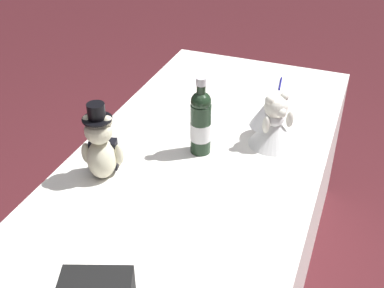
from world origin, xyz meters
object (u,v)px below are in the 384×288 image
Objects in this scene: champagne_bottle at (201,122)px; signing_pen at (280,83)px; teddy_bear_bride at (272,122)px; teddy_bear_groom at (101,147)px.

signing_pen is at bearing -13.22° from champagne_bottle.
teddy_bear_bride reaches higher than signing_pen.
teddy_bear_bride is at bearing -49.89° from teddy_bear_groom.
signing_pen is at bearing 8.21° from teddy_bear_bride.
champagne_bottle is (-0.16, 0.24, 0.04)m from teddy_bear_bride.
teddy_bear_groom is at bearing 134.51° from champagne_bottle.
champagne_bottle is (0.27, -0.27, 0.01)m from teddy_bear_groom.
teddy_bear_bride is at bearing -171.79° from signing_pen.
teddy_bear_groom is 1.26× the size of teddy_bear_bride.
teddy_bear_bride is 0.54m from signing_pen.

